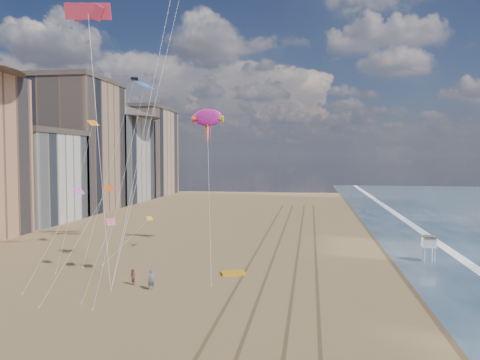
{
  "coord_description": "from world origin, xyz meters",
  "views": [
    {
      "loc": [
        5.54,
        -24.28,
        12.17
      ],
      "look_at": [
        -2.1,
        26.0,
        9.5
      ],
      "focal_mm": 35.0,
      "sensor_mm": 36.0,
      "label": 1
    }
  ],
  "objects_px": {
    "kite_flyer_b": "(133,277)",
    "grounded_kite": "(233,273)",
    "show_kite": "(208,118)",
    "kite_flyer_a": "(151,280)",
    "lifeguard_stand": "(429,242)"
  },
  "relations": [
    {
      "from": "lifeguard_stand",
      "to": "grounded_kite",
      "type": "distance_m",
      "value": 23.07
    },
    {
      "from": "lifeguard_stand",
      "to": "kite_flyer_a",
      "type": "bearing_deg",
      "value": -150.8
    },
    {
      "from": "show_kite",
      "to": "kite_flyer_b",
      "type": "bearing_deg",
      "value": -100.51
    },
    {
      "from": "kite_flyer_a",
      "to": "kite_flyer_b",
      "type": "height_order",
      "value": "kite_flyer_a"
    },
    {
      "from": "show_kite",
      "to": "kite_flyer_a",
      "type": "xyz_separation_m",
      "value": [
        -1.05,
        -18.98,
        -16.08
      ]
    },
    {
      "from": "lifeguard_stand",
      "to": "kite_flyer_a",
      "type": "distance_m",
      "value": 31.64
    },
    {
      "from": "kite_flyer_a",
      "to": "show_kite",
      "type": "bearing_deg",
      "value": 56.41
    },
    {
      "from": "kite_flyer_b",
      "to": "grounded_kite",
      "type": "bearing_deg",
      "value": 68.6
    },
    {
      "from": "grounded_kite",
      "to": "kite_flyer_b",
      "type": "bearing_deg",
      "value": -167.95
    },
    {
      "from": "grounded_kite",
      "to": "lifeguard_stand",
      "type": "bearing_deg",
      "value": 2.79
    },
    {
      "from": "show_kite",
      "to": "kite_flyer_a",
      "type": "height_order",
      "value": "show_kite"
    },
    {
      "from": "show_kite",
      "to": "kite_flyer_a",
      "type": "distance_m",
      "value": 24.9
    },
    {
      "from": "grounded_kite",
      "to": "show_kite",
      "type": "bearing_deg",
      "value": 93.44
    },
    {
      "from": "lifeguard_stand",
      "to": "grounded_kite",
      "type": "height_order",
      "value": "lifeguard_stand"
    },
    {
      "from": "kite_flyer_a",
      "to": "kite_flyer_b",
      "type": "xyz_separation_m",
      "value": [
        -2.26,
        1.17,
        -0.16
      ]
    }
  ]
}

